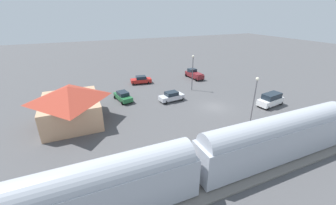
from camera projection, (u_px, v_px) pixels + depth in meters
ground_plane at (214, 107)px, 36.18m from camera, size 200.00×200.00×0.00m
railway_track at (286, 153)px, 24.35m from camera, size 4.80×70.00×0.30m
platform at (259, 135)px, 27.70m from camera, size 3.20×46.00×0.30m
passenger_train at (196, 160)px, 18.84m from camera, size 2.93×38.34×4.98m
station_building at (70, 104)px, 30.35m from camera, size 10.16×8.36×5.45m
pedestrian_on_platform at (239, 134)px, 25.95m from camera, size 0.36×0.36×1.71m
sedan_red at (141, 80)px, 47.63m from camera, size 2.41×4.70×1.74m
pickup_maroon at (194, 74)px, 51.41m from camera, size 5.54×2.82×2.14m
sedan_green at (123, 96)px, 38.46m from camera, size 4.77×2.91×1.74m
suv_white at (271, 99)px, 36.33m from camera, size 2.72×5.15×2.22m
sedan_silver at (171, 96)px, 38.40m from camera, size 2.29×4.66×1.74m
light_pole_near_platform at (255, 96)px, 28.70m from camera, size 0.44×0.44×7.10m
light_pole_lot_center at (193, 68)px, 42.26m from camera, size 0.44×0.44×7.16m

